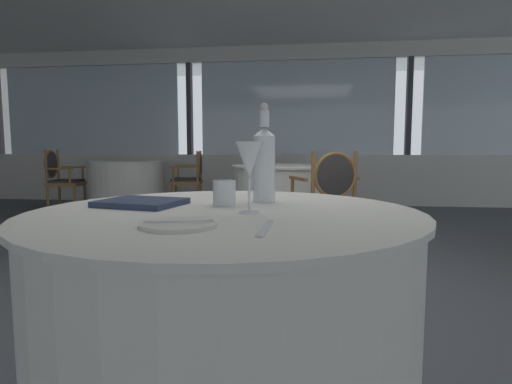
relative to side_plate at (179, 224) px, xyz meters
The scene contains 16 objects.
ground_plane 1.94m from the side_plate, 88.96° to the left, with size 15.53×15.53×0.00m, color #4C5156.
window_wall_far 6.27m from the side_plate, 89.70° to the left, with size 11.76×0.14×2.69m.
foreground_table 0.48m from the side_plate, 77.36° to the left, with size 1.22×1.22×0.77m.
side_plate is the anchor object (origin of this frame).
butter_knife 0.01m from the side_plate, ahead, with size 0.17×0.02×0.00m, color silver.
dinner_fork 0.22m from the side_plate, ahead, with size 0.20×0.02×0.00m, color silver.
water_bottle 0.55m from the side_plate, 72.76° to the left, with size 0.08×0.08×0.35m.
wine_glass 0.31m from the side_plate, 58.29° to the left, with size 0.09×0.09×0.21m.
water_tumbler 0.40m from the side_plate, 85.21° to the left, with size 0.08×0.08×0.08m, color white.
menu_book 0.43m from the side_plate, 125.29° to the left, with size 0.26×0.21×0.02m, color #2D3856.
background_table_1 3.78m from the side_plate, 89.27° to the left, with size 1.27×1.27×0.77m.
dining_chair_1_0 4.75m from the side_plate, 94.58° to the left, with size 0.64×0.61×0.95m.
dining_chair_1_1 2.84m from the side_plate, 80.37° to the left, with size 0.64×0.61×0.94m.
background_table_2 5.71m from the side_plate, 116.19° to the left, with size 1.16×1.16×0.77m.
dining_chair_2_0 5.49m from the side_plate, 106.11° to the left, with size 0.53×0.59×0.92m.
dining_chair_2_1 6.08m from the side_plate, 125.35° to the left, with size 0.53×0.59×0.94m.
Camera 1 is at (0.30, -2.77, 0.96)m, focal length 29.32 mm.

